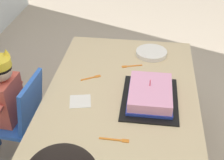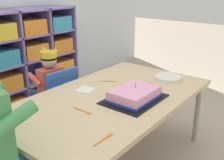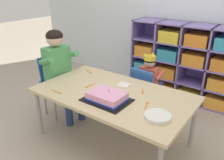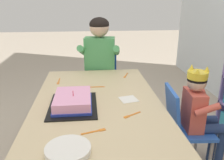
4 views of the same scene
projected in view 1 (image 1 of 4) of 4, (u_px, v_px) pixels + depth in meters
The scene contains 9 objects.
activity_table at pixel (120, 108), 1.75m from camera, with size 1.52×0.88×0.56m.
classroom_chair_blue at pixel (21, 116), 1.93m from camera, with size 0.35×0.34×0.64m.
child_with_crown at pixel (1, 97), 1.87m from camera, with size 0.31×0.31×0.81m.
birthday_cake_on_tray at pixel (150, 94), 1.73m from camera, with size 0.42×0.31×0.12m.
paper_plate_stack at pixel (151, 53), 2.16m from camera, with size 0.22×0.22×0.03m, color white.
paper_napkin_square at pixel (80, 101), 1.73m from camera, with size 0.12×0.12×0.00m, color white.
fork_near_cake_tray at pixel (116, 140), 1.49m from camera, with size 0.02×0.15×0.00m.
fork_near_child_seat at pixel (92, 78), 1.93m from camera, with size 0.08×0.12×0.00m.
fork_by_napkin at pixel (131, 66), 2.04m from camera, with size 0.05×0.13×0.00m.
Camera 1 is at (-1.35, -0.13, 1.65)m, focal length 49.80 mm.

